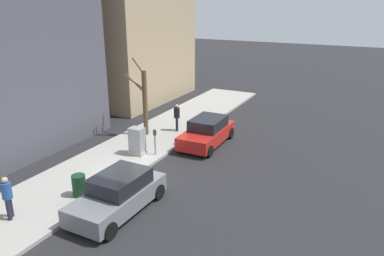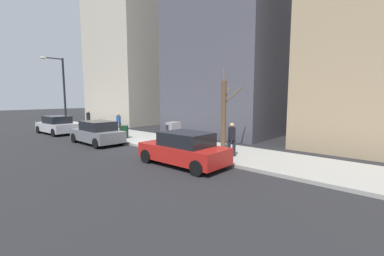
{
  "view_description": "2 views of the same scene",
  "coord_description": "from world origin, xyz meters",
  "px_view_note": "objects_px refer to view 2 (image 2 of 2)",
  "views": [
    {
      "loc": [
        -9.44,
        12.43,
        7.77
      ],
      "look_at": [
        -0.31,
        -5.39,
        0.89
      ],
      "focal_mm": 35.0,
      "sensor_mm": 36.0,
      "label": 1
    },
    {
      "loc": [
        -9.32,
        -13.48,
        3.06
      ],
      "look_at": [
        1.98,
        -3.21,
        1.23
      ],
      "focal_mm": 24.0,
      "sensor_mm": 36.0,
      "label": 2
    }
  ],
  "objects_px": {
    "office_block_center": "(234,14)",
    "utility_box": "(174,134)",
    "parked_car_silver": "(57,125)",
    "bare_tree": "(224,113)",
    "pedestrian_far_corner": "(88,118)",
    "pedestrian_near_meter": "(232,137)",
    "trash_bin": "(124,132)",
    "pedestrian_midblock": "(119,122)",
    "parked_car_red": "(184,149)",
    "parking_meter": "(167,134)",
    "parked_car_grey": "(97,133)",
    "streetlamp": "(61,87)",
    "office_tower_right": "(137,13)"
  },
  "relations": [
    {
      "from": "trash_bin",
      "to": "pedestrian_near_meter",
      "type": "relative_size",
      "value": 0.54
    },
    {
      "from": "parked_car_silver",
      "to": "pedestrian_far_corner",
      "type": "relative_size",
      "value": 2.57
    },
    {
      "from": "parking_meter",
      "to": "office_tower_right",
      "type": "xyz_separation_m",
      "value": [
        9.9,
        16.09,
        12.27
      ]
    },
    {
      "from": "parked_car_silver",
      "to": "bare_tree",
      "type": "distance_m",
      "value": 14.97
    },
    {
      "from": "bare_tree",
      "to": "trash_bin",
      "type": "height_order",
      "value": "bare_tree"
    },
    {
      "from": "streetlamp",
      "to": "trash_bin",
      "type": "height_order",
      "value": "streetlamp"
    },
    {
      "from": "pedestrian_midblock",
      "to": "streetlamp",
      "type": "bearing_deg",
      "value": -24.1
    },
    {
      "from": "office_tower_right",
      "to": "streetlamp",
      "type": "bearing_deg",
      "value": -170.0
    },
    {
      "from": "parked_car_grey",
      "to": "office_tower_right",
      "type": "height_order",
      "value": "office_tower_right"
    },
    {
      "from": "pedestrian_near_meter",
      "to": "office_block_center",
      "type": "bearing_deg",
      "value": 94.03
    },
    {
      "from": "parked_car_silver",
      "to": "pedestrian_midblock",
      "type": "xyz_separation_m",
      "value": [
        3.09,
        -4.54,
        0.35
      ]
    },
    {
      "from": "parked_car_red",
      "to": "trash_bin",
      "type": "height_order",
      "value": "parked_car_red"
    },
    {
      "from": "parked_car_red",
      "to": "bare_tree",
      "type": "relative_size",
      "value": 0.92
    },
    {
      "from": "parked_car_red",
      "to": "pedestrian_midblock",
      "type": "distance_m",
      "value": 10.85
    },
    {
      "from": "parked_car_silver",
      "to": "pedestrian_far_corner",
      "type": "xyz_separation_m",
      "value": [
        3.27,
        1.04,
        0.35
      ]
    },
    {
      "from": "parking_meter",
      "to": "pedestrian_far_corner",
      "type": "relative_size",
      "value": 0.81
    },
    {
      "from": "office_block_center",
      "to": "parking_meter",
      "type": "bearing_deg",
      "value": -168.55
    },
    {
      "from": "parking_meter",
      "to": "pedestrian_near_meter",
      "type": "distance_m",
      "value": 3.9
    },
    {
      "from": "pedestrian_near_meter",
      "to": "pedestrian_midblock",
      "type": "height_order",
      "value": "same"
    },
    {
      "from": "utility_box",
      "to": "office_block_center",
      "type": "bearing_deg",
      "value": 10.19
    },
    {
      "from": "trash_bin",
      "to": "pedestrian_far_corner",
      "type": "height_order",
      "value": "pedestrian_far_corner"
    },
    {
      "from": "parked_car_grey",
      "to": "office_block_center",
      "type": "distance_m",
      "value": 14.96
    },
    {
      "from": "bare_tree",
      "to": "pedestrian_near_meter",
      "type": "relative_size",
      "value": 2.76
    },
    {
      "from": "streetlamp",
      "to": "pedestrian_far_corner",
      "type": "distance_m",
      "value": 3.68
    },
    {
      "from": "pedestrian_far_corner",
      "to": "pedestrian_midblock",
      "type": "bearing_deg",
      "value": 156.39
    },
    {
      "from": "pedestrian_near_meter",
      "to": "office_tower_right",
      "type": "xyz_separation_m",
      "value": [
        9.05,
        19.9,
        12.16
      ]
    },
    {
      "from": "trash_bin",
      "to": "office_tower_right",
      "type": "height_order",
      "value": "office_tower_right"
    },
    {
      "from": "office_block_center",
      "to": "utility_box",
      "type": "bearing_deg",
      "value": -169.81
    },
    {
      "from": "utility_box",
      "to": "pedestrian_midblock",
      "type": "relative_size",
      "value": 0.86
    },
    {
      "from": "parking_meter",
      "to": "office_block_center",
      "type": "xyz_separation_m",
      "value": [
        9.62,
        1.95,
        9.16
      ]
    },
    {
      "from": "streetlamp",
      "to": "pedestrian_midblock",
      "type": "height_order",
      "value": "streetlamp"
    },
    {
      "from": "parked_car_grey",
      "to": "office_tower_right",
      "type": "bearing_deg",
      "value": 44.26
    },
    {
      "from": "bare_tree",
      "to": "parked_car_red",
      "type": "bearing_deg",
      "value": -172.4
    },
    {
      "from": "parked_car_silver",
      "to": "parking_meter",
      "type": "height_order",
      "value": "parked_car_silver"
    },
    {
      "from": "streetlamp",
      "to": "bare_tree",
      "type": "xyz_separation_m",
      "value": [
        2.36,
        -16.69,
        -1.83
      ]
    },
    {
      "from": "parked_car_red",
      "to": "trash_bin",
      "type": "distance_m",
      "value": 8.2
    },
    {
      "from": "trash_bin",
      "to": "parking_meter",
      "type": "bearing_deg",
      "value": -95.08
    },
    {
      "from": "parked_car_red",
      "to": "bare_tree",
      "type": "distance_m",
      "value": 4.11
    },
    {
      "from": "parked_car_red",
      "to": "parked_car_silver",
      "type": "relative_size",
      "value": 0.99
    },
    {
      "from": "parked_car_grey",
      "to": "utility_box",
      "type": "height_order",
      "value": "utility_box"
    },
    {
      "from": "pedestrian_near_meter",
      "to": "bare_tree",
      "type": "bearing_deg",
      "value": 107.48
    },
    {
      "from": "parked_car_grey",
      "to": "parked_car_silver",
      "type": "distance_m",
      "value": 6.95
    },
    {
      "from": "parking_meter",
      "to": "bare_tree",
      "type": "relative_size",
      "value": 0.29
    },
    {
      "from": "parked_car_grey",
      "to": "streetlamp",
      "type": "height_order",
      "value": "streetlamp"
    },
    {
      "from": "parking_meter",
      "to": "parked_car_grey",
      "type": "bearing_deg",
      "value": 107.26
    },
    {
      "from": "trash_bin",
      "to": "pedestrian_midblock",
      "type": "bearing_deg",
      "value": 66.56
    },
    {
      "from": "parked_car_grey",
      "to": "pedestrian_midblock",
      "type": "relative_size",
      "value": 2.54
    },
    {
      "from": "streetlamp",
      "to": "pedestrian_far_corner",
      "type": "xyz_separation_m",
      "value": [
        1.86,
        -1.23,
        -2.93
      ]
    },
    {
      "from": "pedestrian_far_corner",
      "to": "office_tower_right",
      "type": "distance_m",
      "value": 14.97
    },
    {
      "from": "parking_meter",
      "to": "streetlamp",
      "type": "xyz_separation_m",
      "value": [
        -0.17,
        14.32,
        3.04
      ]
    }
  ]
}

